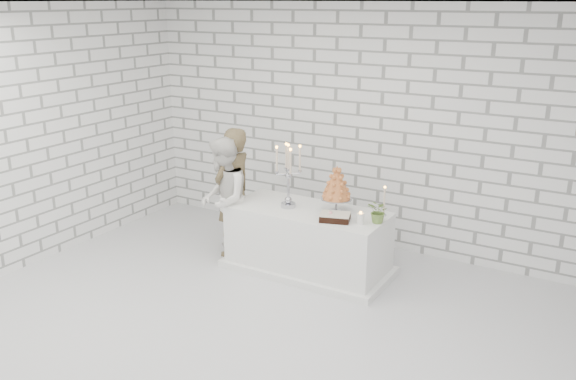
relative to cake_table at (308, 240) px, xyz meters
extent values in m
cube|color=silver|center=(0.07, -1.37, -0.38)|extent=(6.00, 5.00, 0.01)
cube|color=white|center=(0.07, -1.37, 2.62)|extent=(6.00, 5.00, 0.01)
cube|color=white|center=(0.07, 1.13, 1.12)|extent=(6.00, 0.01, 3.00)
cube|color=white|center=(-2.93, -1.37, 1.12)|extent=(0.01, 5.00, 3.00)
cube|color=white|center=(0.00, 0.00, 0.00)|extent=(1.80, 0.80, 0.75)
imported|color=brown|center=(-1.02, -0.02, 0.42)|extent=(0.44, 0.61, 1.59)
imported|color=white|center=(-1.03, -0.21, 0.38)|extent=(0.85, 0.92, 1.51)
cube|color=black|center=(0.42, -0.17, 0.42)|extent=(0.37, 0.31, 0.08)
cylinder|color=white|center=(0.70, -0.12, 0.44)|extent=(0.09, 0.09, 0.12)
cylinder|color=beige|center=(0.81, 0.24, 0.54)|extent=(0.07, 0.07, 0.32)
imported|color=#4D7530|center=(0.85, 0.00, 0.50)|extent=(0.28, 0.26, 0.26)
camera|label=1|loc=(3.08, -5.71, 2.66)|focal=37.90mm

